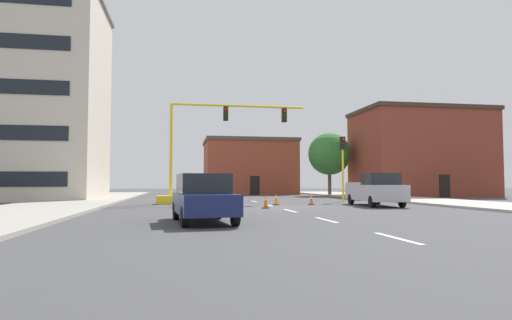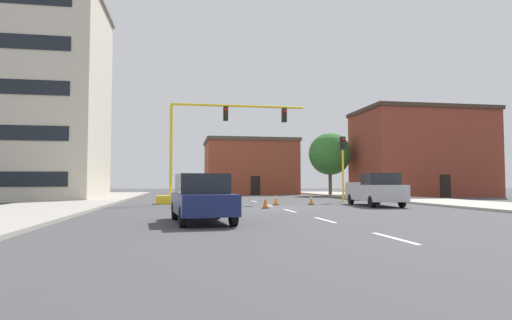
{
  "view_description": "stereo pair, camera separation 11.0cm",
  "coord_description": "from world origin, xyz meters",
  "views": [
    {
      "loc": [
        -5.47,
        -24.38,
        1.43
      ],
      "look_at": [
        -0.2,
        6.02,
        3.04
      ],
      "focal_mm": 30.32,
      "sensor_mm": 36.0,
      "label": 1
    },
    {
      "loc": [
        -5.36,
        -24.39,
        1.43
      ],
      "look_at": [
        -0.2,
        6.02,
        3.04
      ],
      "focal_mm": 30.32,
      "sensor_mm": 36.0,
      "label": 2
    }
  ],
  "objects": [
    {
      "name": "traffic_cone_roadside_c",
      "position": [
        -0.84,
        -0.81,
        0.38
      ],
      "size": [
        0.36,
        0.36,
        0.77
      ],
      "color": "black",
      "rests_on": "ground_plane"
    },
    {
      "name": "sidewalk_left",
      "position": [
        -12.74,
        8.0,
        0.07
      ],
      "size": [
        6.0,
        56.0,
        0.14
      ],
      "primitive_type": "cube",
      "color": "#9E998E",
      "rests_on": "ground_plane"
    },
    {
      "name": "lane_stripe_seg_4",
      "position": [
        0.0,
        8.0,
        0.0
      ],
      "size": [
        0.16,
        2.4,
        0.01
      ],
      "primitive_type": "cube",
      "color": "silver",
      "rests_on": "ground_plane"
    },
    {
      "name": "lane_stripe_seg_1",
      "position": [
        0.0,
        -8.5,
        0.0
      ],
      "size": [
        0.16,
        2.4,
        0.01
      ],
      "primitive_type": "cube",
      "color": "silver",
      "rests_on": "ground_plane"
    },
    {
      "name": "lane_stripe_seg_2",
      "position": [
        0.0,
        -3.0,
        0.0
      ],
      "size": [
        0.16,
        2.4,
        0.01
      ],
      "primitive_type": "cube",
      "color": "silver",
      "rests_on": "ground_plane"
    },
    {
      "name": "ground_plane",
      "position": [
        0.0,
        0.0,
        0.0
      ],
      "size": [
        160.0,
        160.0,
        0.0
      ],
      "primitive_type": "plane",
      "color": "#424244"
    },
    {
      "name": "lane_stripe_seg_0",
      "position": [
        0.0,
        -14.0,
        0.0
      ],
      "size": [
        0.16,
        2.4,
        0.01
      ],
      "primitive_type": "cube",
      "color": "silver",
      "rests_on": "ground_plane"
    },
    {
      "name": "pickup_truck_silver",
      "position": [
        6.28,
        0.53,
        0.97
      ],
      "size": [
        2.34,
        5.52,
        1.99
      ],
      "color": "#BCBCC1",
      "rests_on": "ground_plane"
    },
    {
      "name": "building_tall_left",
      "position": [
        -19.7,
        14.31,
        8.55
      ],
      "size": [
        15.13,
        10.8,
        17.08
      ],
      "color": "beige",
      "rests_on": "ground_plane"
    },
    {
      "name": "traffic_light_pole_right",
      "position": [
        6.22,
        5.7,
        3.53
      ],
      "size": [
        0.32,
        0.47,
        4.8
      ],
      "color": "yellow",
      "rests_on": "ground_plane"
    },
    {
      "name": "sidewalk_right",
      "position": [
        12.74,
        8.0,
        0.07
      ],
      "size": [
        6.0,
        56.0,
        0.14
      ],
      "primitive_type": "cube",
      "color": "#B2ADA3",
      "rests_on": "ground_plane"
    },
    {
      "name": "sedan_navy_near_left",
      "position": [
        -4.68,
        -8.74,
        0.89
      ],
      "size": [
        2.29,
        4.66,
        1.74
      ],
      "color": "navy",
      "rests_on": "ground_plane"
    },
    {
      "name": "building_row_right",
      "position": [
        19.48,
        17.53,
        4.56
      ],
      "size": [
        13.29,
        8.51,
        9.1
      ],
      "color": "brown",
      "rests_on": "ground_plane"
    },
    {
      "name": "traffic_cone_roadside_b",
      "position": [
        -2.55,
        -0.19,
        0.34
      ],
      "size": [
        0.36,
        0.36,
        0.69
      ],
      "color": "black",
      "rests_on": "ground_plane"
    },
    {
      "name": "traffic_cone_roadside_a",
      "position": [
        0.51,
        2.63,
        0.36
      ],
      "size": [
        0.36,
        0.36,
        0.74
      ],
      "color": "black",
      "rests_on": "ground_plane"
    },
    {
      "name": "lane_stripe_seg_3",
      "position": [
        0.0,
        2.5,
        0.0
      ],
      "size": [
        0.16,
        2.4,
        0.01
      ],
      "primitive_type": "cube",
      "color": "silver",
      "rests_on": "ground_plane"
    },
    {
      "name": "tree_right_far",
      "position": [
        10.39,
        20.39,
        4.53
      ],
      "size": [
        4.58,
        4.58,
        6.84
      ],
      "color": "brown",
      "rests_on": "ground_plane"
    },
    {
      "name": "traffic_signal_gantry",
      "position": [
        -4.81,
        5.15,
        2.31
      ],
      "size": [
        10.12,
        1.2,
        6.83
      ],
      "color": "yellow",
      "rests_on": "ground_plane"
    },
    {
      "name": "traffic_cone_roadside_d",
      "position": [
        2.83,
        2.6,
        0.32
      ],
      "size": [
        0.36,
        0.36,
        0.66
      ],
      "color": "black",
      "rests_on": "ground_plane"
    },
    {
      "name": "building_brick_center",
      "position": [
        2.93,
        29.46,
        3.4
      ],
      "size": [
        11.13,
        9.49,
        6.77
      ],
      "color": "brown",
      "rests_on": "ground_plane"
    }
  ]
}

